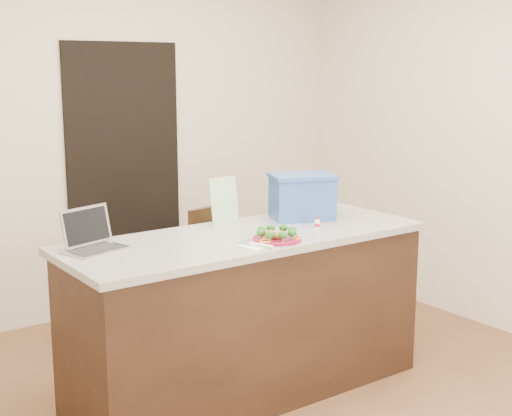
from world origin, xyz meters
TOP-DOWN VIEW (x-y plane):
  - ground at (0.00, 0.00)m, footprint 4.00×4.00m
  - room_shell at (0.00, 0.00)m, footprint 4.00×4.00m
  - doorway at (0.10, 1.98)m, footprint 0.90×0.02m
  - island at (0.00, 0.25)m, footprint 2.06×0.76m
  - plate at (0.04, 0.03)m, footprint 0.26×0.26m
  - meatballs at (0.04, 0.03)m, footprint 0.11×0.10m
  - broccoli at (0.04, 0.03)m, footprint 0.22×0.22m
  - pepper_rings at (0.04, 0.03)m, footprint 0.23×0.23m
  - napkin at (-0.12, 0.01)m, footprint 0.17×0.17m
  - fork at (-0.14, 0.02)m, footprint 0.07×0.17m
  - knife at (-0.09, -0.01)m, footprint 0.03×0.21m
  - yogurt_bottle at (0.40, 0.13)m, footprint 0.03×0.03m
  - laptop at (-0.82, 0.44)m, footprint 0.34×0.31m
  - leaflet at (0.04, 0.54)m, footprint 0.20×0.06m
  - blue_box at (0.50, 0.39)m, footprint 0.45×0.39m
  - chair at (0.28, 0.95)m, footprint 0.48×0.49m

SIDE VIEW (x-z plane):
  - ground at x=0.00m, z-range 0.00..0.00m
  - island at x=0.00m, z-range 0.00..0.92m
  - chair at x=0.28m, z-range 0.06..0.98m
  - napkin at x=-0.12m, z-range 0.92..0.93m
  - fork at x=-0.14m, z-range 0.93..0.93m
  - knife at x=-0.09m, z-range 0.93..0.93m
  - plate at x=0.04m, z-range 0.92..0.94m
  - pepper_rings at x=0.04m, z-range 0.93..0.94m
  - yogurt_bottle at x=0.40m, z-range 0.91..0.98m
  - meatballs at x=0.04m, z-range 0.94..0.97m
  - broccoli at x=0.04m, z-range 0.95..0.99m
  - laptop at x=-0.82m, z-range 0.87..1.08m
  - doorway at x=0.10m, z-range 0.00..2.00m
  - blue_box at x=0.50m, z-range 0.92..1.19m
  - leaflet at x=0.04m, z-range 0.92..1.19m
  - room_shell at x=0.00m, z-range -0.38..3.62m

